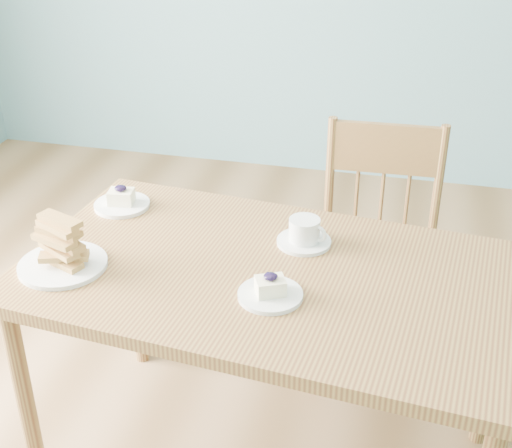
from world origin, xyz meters
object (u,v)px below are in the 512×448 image
dining_chair (376,255)px  coffee_cup (305,233)px  cheesecake_plate_far (122,201)px  dining_table (271,293)px  cheesecake_plate_near (270,291)px  biscotti_plate (61,251)px

dining_chair → coffee_cup: (-0.19, -0.43, 0.30)m
cheesecake_plate_far → coffee_cup: bearing=-8.6°
dining_chair → coffee_cup: size_ratio=5.81×
dining_table → dining_chair: dining_chair is taller
cheesecake_plate_near → cheesecake_plate_far: (-0.58, 0.39, 0.00)m
dining_chair → cheesecake_plate_far: size_ratio=5.21×
cheesecake_plate_near → coffee_cup: bearing=82.8°
dining_chair → cheesecake_plate_far: (-0.81, -0.33, 0.28)m
dining_chair → coffee_cup: bearing=-116.5°
dining_table → biscotti_plate: size_ratio=5.90×
cheesecake_plate_near → biscotti_plate: 0.59m
dining_chair → biscotti_plate: dining_chair is taller
dining_table → cheesecake_plate_far: (-0.55, 0.26, 0.09)m
dining_table → biscotti_plate: biscotti_plate is taller
dining_chair → biscotti_plate: 1.13m
coffee_cup → biscotti_plate: 0.69m
cheesecake_plate_near → coffee_cup: size_ratio=1.07×
dining_table → cheesecake_plate_far: size_ratio=8.13×
dining_table → cheesecake_plate_far: bearing=160.2°
dining_chair → cheesecake_plate_far: bearing=-159.8°
cheesecake_plate_near → biscotti_plate: biscotti_plate is taller
cheesecake_plate_far → cheesecake_plate_near: bearing=-33.7°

